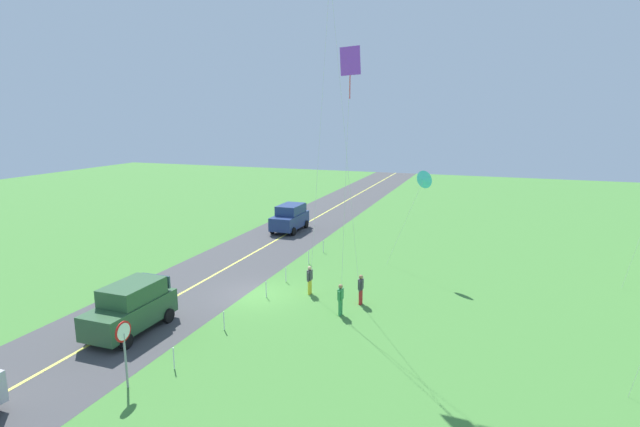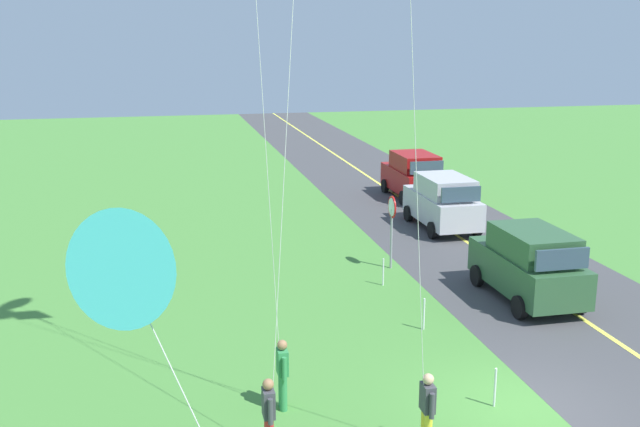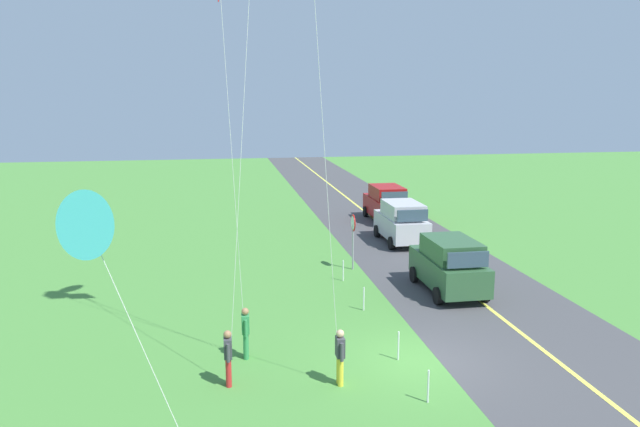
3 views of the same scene
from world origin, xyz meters
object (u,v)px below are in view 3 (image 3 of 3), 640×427
at_px(car_parked_east_near, 402,222).
at_px(person_adult_near, 228,356).
at_px(stop_sign, 353,231).
at_px(car_parked_east_far, 386,203).
at_px(car_suv_foreground, 449,265).
at_px(person_adult_companion, 340,355).
at_px(kite_green_far, 88,226).
at_px(person_child_watcher, 246,331).

bearing_deg(car_parked_east_near, person_adult_near, 147.56).
xyz_separation_m(stop_sign, person_adult_near, (-10.54, 5.89, -0.94)).
bearing_deg(person_adult_near, stop_sign, 80.92).
bearing_deg(car_parked_east_far, car_suv_foreground, 174.42).
xyz_separation_m(person_adult_near, person_adult_companion, (-0.46, -3.03, 0.00)).
relative_size(car_suv_foreground, kite_green_far, 0.68).
bearing_deg(car_parked_east_near, person_adult_companion, 157.12).
xyz_separation_m(car_parked_east_near, car_parked_east_far, (5.76, -0.77, 0.00)).
bearing_deg(person_adult_near, person_adult_companion, 11.42).
bearing_deg(person_adult_near, kite_green_far, -89.33).
height_order(person_adult_near, kite_green_far, kite_green_far).
height_order(person_adult_near, person_adult_companion, same).
distance_m(car_parked_east_near, person_child_watcher, 16.15).
distance_m(stop_sign, person_adult_near, 12.11).
xyz_separation_m(car_suv_foreground, stop_sign, (3.86, 3.10, 0.65)).
xyz_separation_m(person_adult_companion, kite_green_far, (-5.65, 5.19, 5.03)).
height_order(car_parked_east_near, car_parked_east_far, same).
relative_size(person_adult_companion, person_child_watcher, 1.00).
bearing_deg(kite_green_far, person_adult_companion, -42.54).
distance_m(person_adult_companion, person_child_watcher, 3.29).
xyz_separation_m(car_parked_east_near, kite_green_far, (-21.22, 11.76, 4.74)).
relative_size(car_suv_foreground, car_parked_east_far, 1.00).
bearing_deg(person_adult_companion, car_parked_east_far, -53.95).
bearing_deg(kite_green_far, car_parked_east_far, -24.90).
bearing_deg(car_suv_foreground, car_parked_east_far, -5.58).
distance_m(car_parked_east_near, kite_green_far, 24.72).
xyz_separation_m(car_parked_east_far, person_adult_companion, (-21.33, 7.34, -0.29)).
bearing_deg(person_child_watcher, stop_sign, 77.72).
bearing_deg(car_parked_east_far, person_adult_near, 153.57).
distance_m(person_child_watcher, kite_green_far, 9.70).
bearing_deg(person_adult_companion, car_suv_foreground, -74.76).
relative_size(car_parked_east_near, person_adult_near, 2.75).
relative_size(car_parked_east_far, stop_sign, 1.72).
bearing_deg(stop_sign, kite_green_far, 154.23).
height_order(car_parked_east_far, kite_green_far, kite_green_far).
bearing_deg(car_suv_foreground, person_adult_companion, 140.21).
distance_m(car_parked_east_near, person_adult_near, 17.90).
bearing_deg(person_adult_near, car_parked_east_near, 77.65).
relative_size(car_parked_east_near, person_adult_companion, 2.75).
bearing_deg(car_suv_foreground, car_parked_east_near, -4.18).
relative_size(car_parked_east_near, kite_green_far, 0.68).
bearing_deg(car_suv_foreground, person_adult_near, 126.65).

